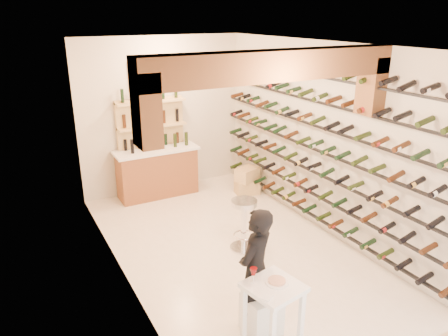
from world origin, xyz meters
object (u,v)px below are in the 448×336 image
(back_counter, at_px, (157,171))
(crate_lower, at_px, (247,187))
(person, at_px, (255,270))
(chrome_barstool, at_px, (244,221))
(tasting_table, at_px, (273,296))
(white_stool, at_px, (262,313))
(wine_rack, at_px, (314,144))

(back_counter, xyz_separation_m, crate_lower, (1.68, -0.81, -0.39))
(person, xyz_separation_m, chrome_barstool, (0.82, 1.63, -0.29))
(back_counter, xyz_separation_m, chrome_barstool, (0.46, -2.72, -0.04))
(back_counter, bearing_deg, tasting_table, -94.43)
(chrome_barstool, bearing_deg, tasting_table, -112.35)
(white_stool, height_order, chrome_barstool, chrome_barstool)
(person, distance_m, chrome_barstool, 1.84)
(person, relative_size, crate_lower, 3.23)
(wine_rack, xyz_separation_m, person, (-2.19, -1.70, -0.77))
(wine_rack, height_order, crate_lower, wine_rack)
(tasting_table, bearing_deg, crate_lower, 51.79)
(wine_rack, distance_m, tasting_table, 3.15)
(back_counter, bearing_deg, person, -94.74)
(wine_rack, distance_m, person, 2.88)
(white_stool, relative_size, crate_lower, 1.03)
(back_counter, bearing_deg, chrome_barstool, -80.44)
(back_counter, bearing_deg, crate_lower, -25.69)
(wine_rack, height_order, person, wine_rack)
(back_counter, bearing_deg, white_stool, -94.25)
(chrome_barstool, height_order, crate_lower, chrome_barstool)
(back_counter, distance_m, person, 4.37)
(back_counter, relative_size, white_stool, 3.43)
(wine_rack, bearing_deg, crate_lower, 94.67)
(white_stool, height_order, person, person)
(tasting_table, relative_size, white_stool, 2.00)
(person, bearing_deg, chrome_barstool, -147.14)
(person, bearing_deg, crate_lower, -150.41)
(wine_rack, relative_size, person, 3.65)
(back_counter, bearing_deg, wine_rack, -55.34)
(tasting_table, distance_m, chrome_barstool, 2.18)
(tasting_table, height_order, crate_lower, tasting_table)
(crate_lower, bearing_deg, back_counter, 154.31)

